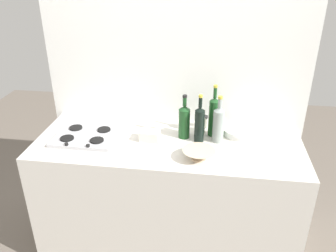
{
  "coord_description": "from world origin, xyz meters",
  "views": [
    {
      "loc": [
        0.28,
        -2.02,
        2.04
      ],
      "look_at": [
        0.0,
        0.0,
        1.02
      ],
      "focal_mm": 37.03,
      "sensor_mm": 36.0,
      "label": 1
    }
  ],
  "objects_px": {
    "wine_bottle_mid_right": "(214,116)",
    "mixing_bowl": "(199,154)",
    "plate_stack": "(240,131)",
    "wine_bottle_leftmost": "(199,123)",
    "wine_bottle_mid_left": "(219,124)",
    "condiment_jar_front": "(201,126)",
    "stovetop_hob": "(86,136)",
    "butter_dish": "(150,136)",
    "wine_bottle_rightmost": "(184,121)",
    "condiment_jar_rear": "(204,122)"
  },
  "relations": [
    {
      "from": "wine_bottle_rightmost",
      "to": "wine_bottle_mid_left",
      "type": "bearing_deg",
      "value": -6.5
    },
    {
      "from": "plate_stack",
      "to": "condiment_jar_rear",
      "type": "height_order",
      "value": "condiment_jar_rear"
    },
    {
      "from": "wine_bottle_rightmost",
      "to": "butter_dish",
      "type": "distance_m",
      "value": 0.25
    },
    {
      "from": "plate_stack",
      "to": "condiment_jar_front",
      "type": "relative_size",
      "value": 2.14
    },
    {
      "from": "wine_bottle_mid_right",
      "to": "condiment_jar_front",
      "type": "xyz_separation_m",
      "value": [
        -0.08,
        0.02,
        -0.09
      ]
    },
    {
      "from": "mixing_bowl",
      "to": "condiment_jar_rear",
      "type": "height_order",
      "value": "condiment_jar_rear"
    },
    {
      "from": "mixing_bowl",
      "to": "condiment_jar_front",
      "type": "distance_m",
      "value": 0.36
    },
    {
      "from": "wine_bottle_rightmost",
      "to": "plate_stack",
      "type": "bearing_deg",
      "value": 13.62
    },
    {
      "from": "wine_bottle_mid_right",
      "to": "mixing_bowl",
      "type": "relative_size",
      "value": 1.81
    },
    {
      "from": "condiment_jar_rear",
      "to": "butter_dish",
      "type": "bearing_deg",
      "value": -144.83
    },
    {
      "from": "plate_stack",
      "to": "wine_bottle_mid_left",
      "type": "distance_m",
      "value": 0.22
    },
    {
      "from": "wine_bottle_leftmost",
      "to": "mixing_bowl",
      "type": "distance_m",
      "value": 0.26
    },
    {
      "from": "condiment_jar_front",
      "to": "mixing_bowl",
      "type": "bearing_deg",
      "value": -89.05
    },
    {
      "from": "wine_bottle_leftmost",
      "to": "wine_bottle_mid_right",
      "type": "bearing_deg",
      "value": 48.2
    },
    {
      "from": "wine_bottle_leftmost",
      "to": "mixing_bowl",
      "type": "height_order",
      "value": "wine_bottle_leftmost"
    },
    {
      "from": "plate_stack",
      "to": "wine_bottle_mid_left",
      "type": "xyz_separation_m",
      "value": [
        -0.15,
        -0.12,
        0.11
      ]
    },
    {
      "from": "wine_bottle_leftmost",
      "to": "wine_bottle_mid_left",
      "type": "xyz_separation_m",
      "value": [
        0.13,
        0.01,
        0.0
      ]
    },
    {
      "from": "condiment_jar_front",
      "to": "condiment_jar_rear",
      "type": "height_order",
      "value": "condiment_jar_front"
    },
    {
      "from": "plate_stack",
      "to": "wine_bottle_leftmost",
      "type": "bearing_deg",
      "value": -154.53
    },
    {
      "from": "wine_bottle_leftmost",
      "to": "wine_bottle_mid_left",
      "type": "bearing_deg",
      "value": 6.2
    },
    {
      "from": "wine_bottle_leftmost",
      "to": "condiment_jar_front",
      "type": "bearing_deg",
      "value": 86.27
    },
    {
      "from": "butter_dish",
      "to": "condiment_jar_front",
      "type": "relative_size",
      "value": 1.19
    },
    {
      "from": "wine_bottle_mid_left",
      "to": "butter_dish",
      "type": "height_order",
      "value": "wine_bottle_mid_left"
    },
    {
      "from": "plate_stack",
      "to": "wine_bottle_leftmost",
      "type": "distance_m",
      "value": 0.33
    },
    {
      "from": "wine_bottle_mid_left",
      "to": "condiment_jar_front",
      "type": "relative_size",
      "value": 2.92
    },
    {
      "from": "wine_bottle_mid_right",
      "to": "mixing_bowl",
      "type": "height_order",
      "value": "wine_bottle_mid_right"
    },
    {
      "from": "stovetop_hob",
      "to": "mixing_bowl",
      "type": "height_order",
      "value": "mixing_bowl"
    },
    {
      "from": "stovetop_hob",
      "to": "butter_dish",
      "type": "relative_size",
      "value": 3.12
    },
    {
      "from": "wine_bottle_mid_right",
      "to": "condiment_jar_rear",
      "type": "xyz_separation_m",
      "value": [
        -0.07,
        0.11,
        -0.1
      ]
    },
    {
      "from": "mixing_bowl",
      "to": "butter_dish",
      "type": "relative_size",
      "value": 1.53
    },
    {
      "from": "stovetop_hob",
      "to": "wine_bottle_leftmost",
      "type": "distance_m",
      "value": 0.78
    },
    {
      "from": "wine_bottle_rightmost",
      "to": "butter_dish",
      "type": "relative_size",
      "value": 2.34
    },
    {
      "from": "condiment_jar_front",
      "to": "butter_dish",
      "type": "bearing_deg",
      "value": -155.02
    },
    {
      "from": "wine_bottle_mid_right",
      "to": "butter_dish",
      "type": "bearing_deg",
      "value": -161.79
    },
    {
      "from": "wine_bottle_mid_left",
      "to": "condiment_jar_rear",
      "type": "distance_m",
      "value": 0.24
    },
    {
      "from": "butter_dish",
      "to": "condiment_jar_front",
      "type": "bearing_deg",
      "value": 24.98
    },
    {
      "from": "butter_dish",
      "to": "wine_bottle_rightmost",
      "type": "bearing_deg",
      "value": 18.88
    },
    {
      "from": "wine_bottle_mid_right",
      "to": "condiment_jar_front",
      "type": "distance_m",
      "value": 0.12
    },
    {
      "from": "butter_dish",
      "to": "stovetop_hob",
      "type": "bearing_deg",
      "value": -176.66
    },
    {
      "from": "wine_bottle_mid_right",
      "to": "butter_dish",
      "type": "xyz_separation_m",
      "value": [
        -0.42,
        -0.14,
        -0.11
      ]
    },
    {
      "from": "stovetop_hob",
      "to": "butter_dish",
      "type": "xyz_separation_m",
      "value": [
        0.44,
        0.03,
        0.02
      ]
    },
    {
      "from": "wine_bottle_leftmost",
      "to": "wine_bottle_rightmost",
      "type": "height_order",
      "value": "wine_bottle_leftmost"
    },
    {
      "from": "wine_bottle_leftmost",
      "to": "mixing_bowl",
      "type": "bearing_deg",
      "value": -86.69
    },
    {
      "from": "wine_bottle_mid_left",
      "to": "wine_bottle_mid_right",
      "type": "xyz_separation_m",
      "value": [
        -0.03,
        0.09,
        0.01
      ]
    },
    {
      "from": "wine_bottle_rightmost",
      "to": "mixing_bowl",
      "type": "relative_size",
      "value": 1.53
    },
    {
      "from": "wine_bottle_leftmost",
      "to": "butter_dish",
      "type": "bearing_deg",
      "value": -173.63
    },
    {
      "from": "plate_stack",
      "to": "wine_bottle_mid_right",
      "type": "distance_m",
      "value": 0.23
    },
    {
      "from": "wine_bottle_leftmost",
      "to": "mixing_bowl",
      "type": "xyz_separation_m",
      "value": [
        0.01,
        -0.24,
        -0.09
      ]
    },
    {
      "from": "plate_stack",
      "to": "mixing_bowl",
      "type": "relative_size",
      "value": 1.18
    },
    {
      "from": "wine_bottle_leftmost",
      "to": "wine_bottle_rightmost",
      "type": "distance_m",
      "value": 0.11
    }
  ]
}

